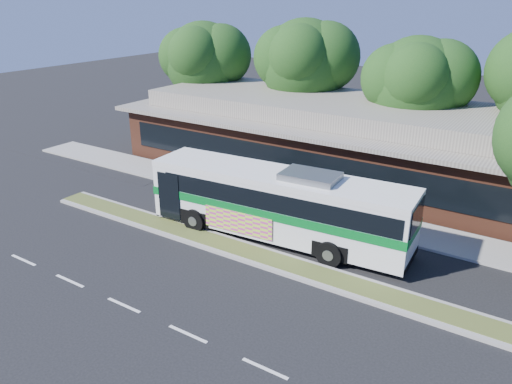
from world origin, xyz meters
TOP-DOWN VIEW (x-y plane):
  - ground at (0.00, 0.00)m, footprint 120.00×120.00m
  - median_strip at (0.00, 0.60)m, footprint 26.00×1.10m
  - sidewalk at (0.00, 6.40)m, footprint 44.00×2.60m
  - parking_lot at (-18.00, 10.00)m, footprint 14.00×12.00m
  - plaza_building at (0.00, 12.99)m, footprint 33.20×11.20m
  - tree_bg_a at (-14.58, 15.14)m, footprint 6.47×5.80m
  - tree_bg_b at (-6.57, 16.14)m, footprint 6.69×6.00m
  - tree_bg_c at (1.40, 15.13)m, footprint 6.24×5.60m
  - transit_bus at (-1.06, 2.65)m, footprint 12.28×3.45m
  - sedan at (-12.11, 8.96)m, footprint 5.24×3.62m

SIDE VIEW (x-z plane):
  - ground at x=0.00m, z-range 0.00..0.00m
  - parking_lot at x=-18.00m, z-range 0.00..0.01m
  - sidewalk at x=0.00m, z-range 0.00..0.12m
  - median_strip at x=0.00m, z-range 0.00..0.15m
  - sedan at x=-12.11m, z-range 0.00..1.41m
  - transit_bus at x=-1.06m, z-range 0.19..3.60m
  - plaza_building at x=0.00m, z-range -0.10..4.35m
  - tree_bg_c at x=1.40m, z-range 1.46..9.72m
  - tree_bg_a at x=-14.58m, z-range 1.55..10.18m
  - tree_bg_b at x=-6.57m, z-range 1.64..10.64m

